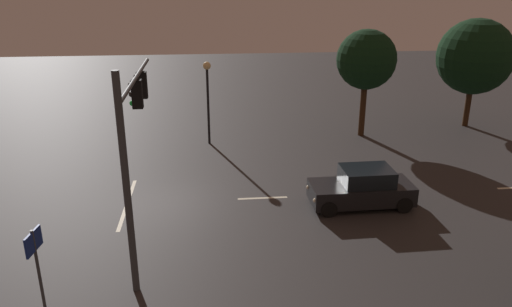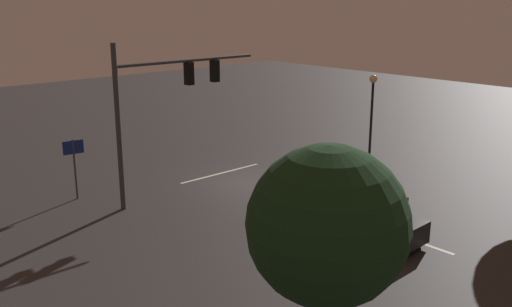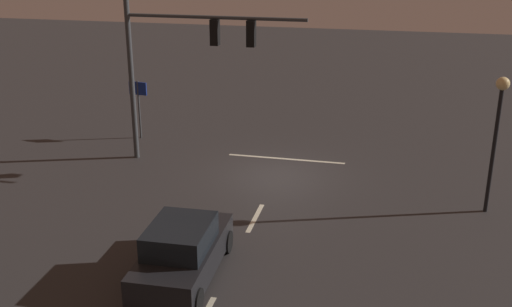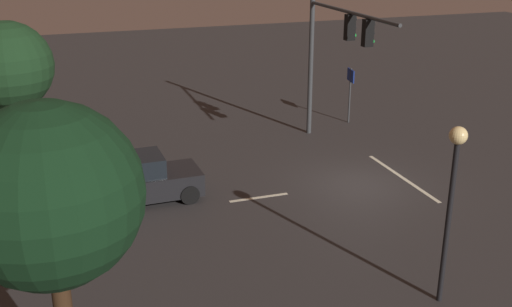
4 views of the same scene
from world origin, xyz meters
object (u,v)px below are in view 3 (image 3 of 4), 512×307
traffic_signal_assembly (183,51)px  street_lamp_left_kerb (498,119)px  route_sign (138,97)px  car_approaching (183,252)px

traffic_signal_assembly → street_lamp_left_kerb: size_ratio=1.55×
traffic_signal_assembly → route_sign: 4.86m
car_approaching → route_sign: 12.89m
car_approaching → street_lamp_left_kerb: (-8.75, -6.41, 2.54)m
street_lamp_left_kerb → route_sign: bearing=-18.4°
car_approaching → street_lamp_left_kerb: bearing=-143.8°
route_sign → car_approaching: bearing=118.1°
route_sign → traffic_signal_assembly: bearing=141.4°
car_approaching → street_lamp_left_kerb: size_ratio=0.93×
traffic_signal_assembly → car_approaching: 10.05m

